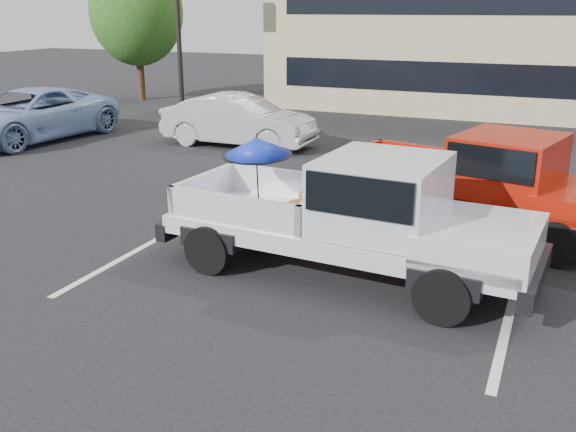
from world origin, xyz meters
name	(u,v)px	position (x,y,z in m)	size (l,w,h in m)	color
ground	(257,322)	(0.00, 0.00, 0.00)	(90.00, 90.00, 0.00)	black
stripe_left	(153,241)	(-3.00, 2.00, 0.00)	(0.12, 5.00, 0.01)	silver
stripe_right	(513,301)	(3.00, 2.00, 0.00)	(0.12, 5.00, 0.01)	silver
motel_building	(540,26)	(2.00, 20.99, 3.21)	(20.40, 8.40, 6.30)	tan
tree_left	(136,12)	(-14.00, 17.00, 3.73)	(3.96, 3.96, 6.02)	#332114
silver_pickup	(365,211)	(0.83, 1.98, 1.05)	(5.81, 2.42, 2.06)	black
red_pickup	(497,180)	(2.39, 4.80, 1.00)	(5.83, 3.19, 1.82)	black
silver_sedan	(239,121)	(-5.42, 9.87, 0.75)	(1.58, 4.52, 1.49)	#B0B3B8
blue_suv	(29,115)	(-11.66, 8.05, 0.78)	(2.59, 5.61, 1.56)	#869BC8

